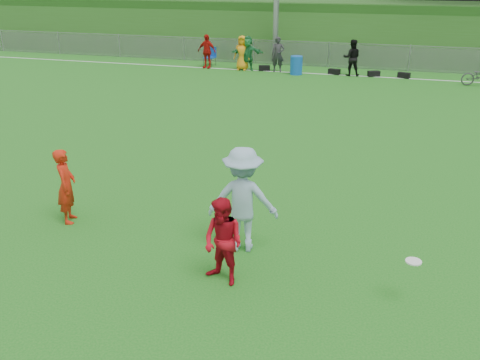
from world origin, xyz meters
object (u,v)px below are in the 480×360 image
at_px(player_red_center, 223,242).
at_px(player_blue, 243,200).
at_px(player_red_left, 66,186).
at_px(recycling_bin, 296,65).
at_px(frisbee, 414,261).

bearing_deg(player_red_center, player_blue, 112.76).
height_order(player_red_left, recycling_bin, player_red_left).
xyz_separation_m(player_red_center, recycling_bin, (-2.31, 18.43, -0.31)).
xyz_separation_m(player_blue, frisbee, (2.96, -0.96, -0.24)).
distance_m(player_red_left, player_red_center, 3.96).
bearing_deg(player_blue, player_red_center, 80.53).
relative_size(player_red_left, player_blue, 0.79).
height_order(player_blue, recycling_bin, player_blue).
xyz_separation_m(player_red_center, player_blue, (-0.01, 1.19, 0.24)).
xyz_separation_m(player_red_center, frisbee, (2.95, 0.23, 0.00)).
bearing_deg(recycling_bin, player_red_center, -82.85).
bearing_deg(recycling_bin, player_blue, -82.40).
bearing_deg(frisbee, player_blue, 162.04).
distance_m(player_blue, frisbee, 3.12).
xyz_separation_m(player_red_left, frisbee, (6.70, -1.06, -0.03)).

